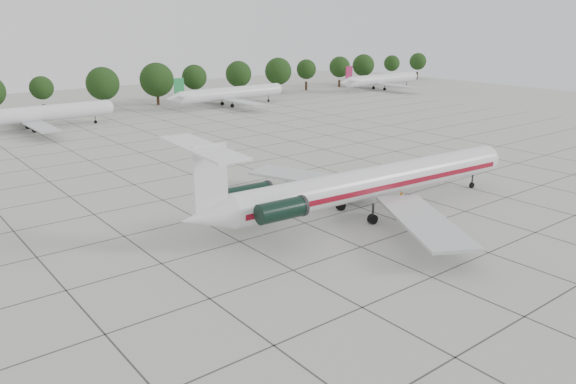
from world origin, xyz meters
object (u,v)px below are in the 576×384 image
(ground_crew, at_px, (401,200))
(bg_airliner_c, at_px, (34,115))
(bg_airliner_d, at_px, (230,94))
(main_airliner, at_px, (362,184))
(bg_airliner_e, at_px, (381,80))

(ground_crew, height_order, bg_airliner_c, bg_airliner_c)
(bg_airliner_d, bearing_deg, bg_airliner_c, -176.17)
(main_airliner, xyz_separation_m, bg_airliner_c, (-13.69, 71.48, -0.57))
(main_airliner, distance_m, ground_crew, 5.86)
(bg_airliner_e, bearing_deg, bg_airliner_c, -178.28)
(ground_crew, distance_m, bg_airliner_d, 79.98)
(main_airliner, relative_size, bg_airliner_e, 1.49)
(ground_crew, bearing_deg, bg_airliner_e, -176.43)
(bg_airliner_d, height_order, bg_airliner_e, same)
(main_airliner, distance_m, bg_airliner_e, 112.03)
(ground_crew, xyz_separation_m, bg_airliner_e, (78.59, 75.44, 2.01))
(ground_crew, bearing_deg, bg_airliner_d, -149.40)
(main_airliner, distance_m, bg_airliner_d, 80.84)
(bg_airliner_c, bearing_deg, ground_crew, -75.43)
(bg_airliner_c, distance_m, bg_airliner_e, 97.49)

